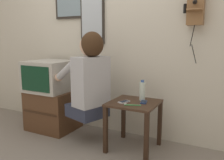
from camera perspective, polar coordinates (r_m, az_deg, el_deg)
The scene contains 12 objects.
wall_back at distance 2.92m, azimuth -0.65°, elevation 12.39°, with size 6.80×0.05×2.55m.
side_table at distance 2.48m, azimuth 5.28°, elevation -7.68°, with size 0.48×0.48×0.51m.
person at distance 2.54m, azimuth -5.45°, elevation 0.82°, with size 0.62×0.52×0.92m.
tv_stand at distance 3.16m, azimuth -13.91°, elevation -6.93°, with size 0.58×0.50×0.50m.
television at distance 3.07m, azimuth -14.74°, elevation 0.95°, with size 0.52×0.51×0.38m.
wall_phone_antique at distance 2.54m, azimuth 19.52°, elevation 16.62°, with size 0.20×0.18×0.79m.
framed_picture at distance 3.22m, azimuth -10.25°, elevation 17.94°, with size 0.43×0.03×0.41m.
wall_mirror at distance 3.01m, azimuth -4.77°, elevation 15.58°, with size 0.33×0.03×0.72m.
cell_phone_held at distance 2.42m, azimuth 2.93°, elevation -5.25°, with size 0.10×0.14×0.01m.
cell_phone_spare at distance 2.43m, azimuth 7.65°, elevation -5.26°, with size 0.09×0.13×0.01m.
water_bottle at distance 2.50m, azimuth 7.29°, elevation -2.60°, with size 0.06×0.06×0.21m.
toothbrush at distance 2.31m, azimuth 4.59°, elevation -5.98°, with size 0.16×0.07×0.02m.
Camera 1 is at (1.37, -1.33, 1.15)m, focal length 38.00 mm.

